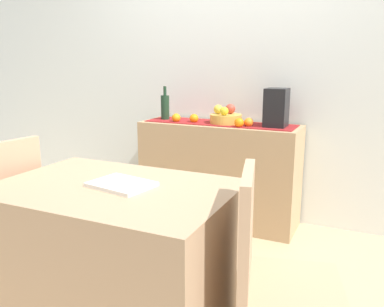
{
  "coord_description": "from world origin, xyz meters",
  "views": [
    {
      "loc": [
        1.09,
        -2.04,
        1.3
      ],
      "look_at": [
        -0.01,
        0.34,
        0.7
      ],
      "focal_mm": 37.43,
      "sensor_mm": 36.0,
      "label": 1
    }
  ],
  "objects": [
    {
      "name": "ground_plane",
      "position": [
        0.0,
        0.0,
        -0.01
      ],
      "size": [
        6.4,
        6.4,
        0.02
      ],
      "primitive_type": "cube",
      "color": "tan",
      "rests_on": "ground"
    },
    {
      "name": "room_wall_rear",
      "position": [
        0.0,
        1.18,
        1.35
      ],
      "size": [
        6.4,
        0.06,
        2.7
      ],
      "primitive_type": "cube",
      "color": "silver",
      "rests_on": "ground"
    },
    {
      "name": "sideboard_console",
      "position": [
        -0.04,
        0.92,
        0.41
      ],
      "size": [
        1.28,
        0.42,
        0.82
      ],
      "primitive_type": "cube",
      "color": "tan",
      "rests_on": "ground"
    },
    {
      "name": "table_runner",
      "position": [
        -0.04,
        0.92,
        0.83
      ],
      "size": [
        1.2,
        0.32,
        0.01
      ],
      "primitive_type": "cube",
      "color": "maroon",
      "rests_on": "sideboard_console"
    },
    {
      "name": "fruit_bowl",
      "position": [
        0.01,
        0.92,
        0.86
      ],
      "size": [
        0.25,
        0.25,
        0.07
      ],
      "primitive_type": "cylinder",
      "color": "gold",
      "rests_on": "table_runner"
    },
    {
      "name": "apple_left",
      "position": [
        0.03,
        0.85,
        0.93
      ],
      "size": [
        0.07,
        0.07,
        0.07
      ],
      "primitive_type": "sphere",
      "color": "gold",
      "rests_on": "fruit_bowl"
    },
    {
      "name": "apple_upper",
      "position": [
        0.03,
        0.97,
        0.94
      ],
      "size": [
        0.08,
        0.08,
        0.08
      ],
      "primitive_type": "sphere",
      "color": "#B43C2D",
      "rests_on": "fruit_bowl"
    },
    {
      "name": "apple_right",
      "position": [
        -0.05,
        0.93,
        0.94
      ],
      "size": [
        0.07,
        0.07,
        0.07
      ],
      "primitive_type": "sphere",
      "color": "gold",
      "rests_on": "fruit_bowl"
    },
    {
      "name": "wine_bottle",
      "position": [
        -0.53,
        0.92,
        0.93
      ],
      "size": [
        0.07,
        0.07,
        0.28
      ],
      "color": "#1B3522",
      "rests_on": "sideboard_console"
    },
    {
      "name": "coffee_maker",
      "position": [
        0.41,
        0.92,
        0.97
      ],
      "size": [
        0.16,
        0.18,
        0.29
      ],
      "primitive_type": "cube",
      "color": "black",
      "rests_on": "sideboard_console"
    },
    {
      "name": "orange_loose_end",
      "position": [
        -0.24,
        0.87,
        0.86
      ],
      "size": [
        0.07,
        0.07,
        0.07
      ],
      "primitive_type": "sphere",
      "color": "orange",
      "rests_on": "sideboard_console"
    },
    {
      "name": "orange_loose_far",
      "position": [
        -0.38,
        0.84,
        0.86
      ],
      "size": [
        0.07,
        0.07,
        0.07
      ],
      "primitive_type": "sphere",
      "color": "orange",
      "rests_on": "sideboard_console"
    },
    {
      "name": "orange_loose_near_bowl",
      "position": [
        0.22,
        0.85,
        0.86
      ],
      "size": [
        0.07,
        0.07,
        0.07
      ],
      "primitive_type": "sphere",
      "color": "orange",
      "rests_on": "sideboard_console"
    },
    {
      "name": "orange_loose_mid",
      "position": [
        0.17,
        0.8,
        0.86
      ],
      "size": [
        0.07,
        0.07,
        0.07
      ],
      "primitive_type": "sphere",
      "color": "orange",
      "rests_on": "sideboard_console"
    },
    {
      "name": "dining_table",
      "position": [
        0.01,
        -0.59,
        0.37
      ],
      "size": [
        1.11,
        0.76,
        0.74
      ],
      "primitive_type": "cube",
      "color": "tan",
      "rests_on": "ground"
    },
    {
      "name": "open_book",
      "position": [
        0.05,
        -0.57,
        0.75
      ],
      "size": [
        0.31,
        0.26,
        0.02
      ],
      "primitive_type": "cube",
      "rotation": [
        0.0,
        0.0,
        -0.17
      ],
      "color": "white",
      "rests_on": "dining_table"
    }
  ]
}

